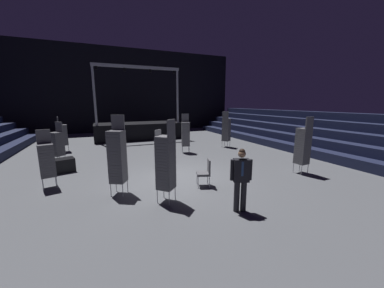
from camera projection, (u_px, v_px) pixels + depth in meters
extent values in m
cube|color=#515459|center=(179.00, 177.00, 8.57)|extent=(22.00, 30.00, 0.10)
cube|color=black|center=(128.00, 91.00, 21.40)|extent=(22.00, 0.30, 8.00)
cube|color=#191E38|center=(300.00, 149.00, 12.33)|extent=(0.75, 24.00, 0.45)
cube|color=#191E38|center=(310.00, 141.00, 12.53)|extent=(0.75, 24.00, 0.45)
cube|color=#191E38|center=(320.00, 132.00, 12.73)|extent=(0.75, 24.00, 0.45)
cube|color=#191E38|center=(330.00, 124.00, 12.93)|extent=(0.75, 24.00, 0.45)
cube|color=#191E38|center=(339.00, 116.00, 13.13)|extent=(0.75, 24.00, 0.45)
cube|color=black|center=(138.00, 131.00, 17.31)|extent=(6.45, 2.66, 1.26)
cylinder|color=#9EA0A8|center=(94.00, 96.00, 14.71)|extent=(0.16, 0.16, 4.07)
cylinder|color=#9EA0A8|center=(177.00, 97.00, 16.97)|extent=(0.16, 0.16, 4.07)
cube|color=#9EA0A8|center=(138.00, 67.00, 15.46)|extent=(6.15, 0.20, 0.20)
cylinder|color=black|center=(96.00, 68.00, 14.46)|extent=(0.18, 0.18, 0.22)
cylinder|color=black|center=(124.00, 69.00, 15.15)|extent=(0.18, 0.18, 0.22)
cylinder|color=black|center=(150.00, 71.00, 15.85)|extent=(0.18, 0.18, 0.22)
cylinder|color=black|center=(174.00, 72.00, 16.54)|extent=(0.18, 0.18, 0.22)
cylinder|color=black|center=(243.00, 196.00, 5.70)|extent=(0.15, 0.15, 0.83)
cylinder|color=black|center=(237.00, 196.00, 5.69)|extent=(0.15, 0.15, 0.83)
cube|color=silver|center=(242.00, 171.00, 5.50)|extent=(0.20, 0.16, 0.59)
cube|color=black|center=(241.00, 170.00, 5.56)|extent=(0.46, 0.35, 0.59)
cube|color=navy|center=(243.00, 169.00, 5.44)|extent=(0.06, 0.03, 0.38)
cylinder|color=black|center=(250.00, 170.00, 5.57)|extent=(0.12, 0.12, 0.54)
cylinder|color=black|center=(232.00, 170.00, 5.55)|extent=(0.12, 0.12, 0.54)
sphere|color=#936B4C|center=(242.00, 154.00, 5.48)|extent=(0.19, 0.19, 0.19)
sphere|color=black|center=(242.00, 152.00, 5.47)|extent=(0.16, 0.16, 0.16)
cylinder|color=#B2B5BA|center=(224.00, 143.00, 14.37)|extent=(0.02, 0.02, 0.40)
cylinder|color=#B2B5BA|center=(230.00, 144.00, 14.16)|extent=(0.02, 0.02, 0.40)
cylinder|color=#B2B5BA|center=(222.00, 144.00, 14.05)|extent=(0.02, 0.02, 0.40)
cylinder|color=#B2B5BA|center=(227.00, 145.00, 13.85)|extent=(0.02, 0.02, 0.40)
cube|color=#4C4C51|center=(226.00, 140.00, 14.06)|extent=(0.61, 0.61, 0.08)
cube|color=#4C4C51|center=(226.00, 139.00, 14.05)|extent=(0.61, 0.61, 0.08)
cube|color=#4C4C51|center=(226.00, 138.00, 14.03)|extent=(0.61, 0.61, 0.08)
cube|color=#4C4C51|center=(226.00, 136.00, 14.01)|extent=(0.61, 0.61, 0.08)
cube|color=#4C4C51|center=(226.00, 135.00, 14.00)|extent=(0.61, 0.61, 0.08)
cube|color=#4C4C51|center=(226.00, 134.00, 13.98)|extent=(0.61, 0.61, 0.08)
cube|color=#4C4C51|center=(226.00, 132.00, 13.97)|extent=(0.61, 0.61, 0.08)
cube|color=#4C4C51|center=(226.00, 131.00, 13.95)|extent=(0.61, 0.61, 0.08)
cube|color=#4C4C51|center=(226.00, 130.00, 13.94)|extent=(0.61, 0.61, 0.08)
cube|color=#4C4C51|center=(226.00, 128.00, 13.92)|extent=(0.61, 0.61, 0.08)
cube|color=#4C4C51|center=(226.00, 127.00, 13.90)|extent=(0.61, 0.61, 0.08)
cube|color=#4C4C51|center=(226.00, 126.00, 13.89)|extent=(0.61, 0.61, 0.08)
cube|color=#4C4C51|center=(226.00, 125.00, 13.87)|extent=(0.61, 0.61, 0.08)
cube|color=#4C4C51|center=(227.00, 123.00, 13.86)|extent=(0.61, 0.61, 0.08)
cube|color=#4C4C51|center=(227.00, 122.00, 13.84)|extent=(0.61, 0.61, 0.08)
cube|color=#4C4C51|center=(227.00, 121.00, 13.82)|extent=(0.61, 0.61, 0.08)
cube|color=#4C4C51|center=(227.00, 119.00, 13.81)|extent=(0.61, 0.61, 0.08)
cube|color=#4C4C51|center=(225.00, 115.00, 13.60)|extent=(0.27, 0.36, 0.46)
cylinder|color=#B2B5BA|center=(169.00, 164.00, 9.46)|extent=(0.02, 0.02, 0.40)
cylinder|color=#B2B5BA|center=(164.00, 166.00, 9.13)|extent=(0.02, 0.02, 0.40)
cylinder|color=#B2B5BA|center=(161.00, 163.00, 9.64)|extent=(0.02, 0.02, 0.40)
cylinder|color=#B2B5BA|center=(156.00, 165.00, 9.30)|extent=(0.02, 0.02, 0.40)
cube|color=#4C4C51|center=(162.00, 159.00, 9.34)|extent=(0.62, 0.62, 0.08)
cube|color=#4C4C51|center=(162.00, 157.00, 9.32)|extent=(0.62, 0.62, 0.08)
cube|color=#4C4C51|center=(162.00, 155.00, 9.31)|extent=(0.62, 0.62, 0.08)
cube|color=#4C4C51|center=(162.00, 153.00, 9.29)|extent=(0.62, 0.62, 0.08)
cube|color=#4C4C51|center=(162.00, 151.00, 9.27)|extent=(0.62, 0.62, 0.08)
cube|color=#4C4C51|center=(162.00, 150.00, 9.26)|extent=(0.62, 0.62, 0.08)
cube|color=#4C4C51|center=(162.00, 148.00, 9.24)|extent=(0.62, 0.62, 0.08)
cube|color=#4C4C51|center=(162.00, 146.00, 9.23)|extent=(0.62, 0.62, 0.08)
cube|color=#4C4C51|center=(162.00, 144.00, 9.21)|extent=(0.62, 0.62, 0.08)
cube|color=#4C4C51|center=(162.00, 142.00, 9.20)|extent=(0.62, 0.62, 0.08)
cube|color=#4C4C51|center=(158.00, 135.00, 9.23)|extent=(0.34, 0.30, 0.46)
cylinder|color=#B2B5BA|center=(57.00, 182.00, 7.28)|extent=(0.02, 0.02, 0.40)
cylinder|color=#B2B5BA|center=(43.00, 185.00, 7.06)|extent=(0.02, 0.02, 0.40)
cylinder|color=#B2B5BA|center=(55.00, 179.00, 7.58)|extent=(0.02, 0.02, 0.40)
cylinder|color=#B2B5BA|center=(42.00, 182.00, 7.35)|extent=(0.02, 0.02, 0.40)
cube|color=#4C4C51|center=(49.00, 175.00, 7.27)|extent=(0.54, 0.54, 0.08)
cube|color=#4C4C51|center=(48.00, 173.00, 7.26)|extent=(0.54, 0.54, 0.08)
cube|color=#4C4C51|center=(48.00, 170.00, 7.24)|extent=(0.54, 0.54, 0.08)
cube|color=#4C4C51|center=(48.00, 168.00, 7.22)|extent=(0.54, 0.54, 0.08)
cube|color=#4C4C51|center=(47.00, 165.00, 7.21)|extent=(0.54, 0.54, 0.08)
cube|color=#4C4C51|center=(47.00, 163.00, 7.19)|extent=(0.54, 0.54, 0.08)
cube|color=#4C4C51|center=(47.00, 161.00, 7.18)|extent=(0.54, 0.54, 0.08)
cube|color=#4C4C51|center=(46.00, 158.00, 7.16)|extent=(0.54, 0.54, 0.08)
cube|color=#4C4C51|center=(46.00, 156.00, 7.14)|extent=(0.54, 0.54, 0.08)
cube|color=#4C4C51|center=(46.00, 153.00, 7.13)|extent=(0.54, 0.54, 0.08)
cube|color=#4C4C51|center=(45.00, 150.00, 7.11)|extent=(0.54, 0.54, 0.08)
cube|color=#4C4C51|center=(45.00, 148.00, 7.10)|extent=(0.54, 0.54, 0.08)
cube|color=#4C4C51|center=(45.00, 145.00, 7.08)|extent=(0.54, 0.54, 0.08)
cube|color=#4C4C51|center=(43.00, 136.00, 7.18)|extent=(0.40, 0.15, 0.46)
cylinder|color=#B2B5BA|center=(69.00, 147.00, 12.99)|extent=(0.02, 0.02, 0.40)
cylinder|color=#B2B5BA|center=(69.00, 149.00, 12.66)|extent=(0.02, 0.02, 0.40)
cylinder|color=#B2B5BA|center=(61.00, 148.00, 12.80)|extent=(0.02, 0.02, 0.40)
cylinder|color=#B2B5BA|center=(61.00, 149.00, 12.48)|extent=(0.02, 0.02, 0.40)
cube|color=#4C4C51|center=(64.00, 144.00, 12.69)|extent=(0.49, 0.49, 0.08)
cube|color=#4C4C51|center=(64.00, 143.00, 12.67)|extent=(0.49, 0.49, 0.08)
cube|color=#4C4C51|center=(64.00, 141.00, 12.66)|extent=(0.49, 0.49, 0.08)
cube|color=#4C4C51|center=(64.00, 140.00, 12.64)|extent=(0.49, 0.49, 0.08)
cube|color=#4C4C51|center=(64.00, 139.00, 12.62)|extent=(0.49, 0.49, 0.08)
cube|color=#4C4C51|center=(64.00, 137.00, 12.61)|extent=(0.49, 0.49, 0.08)
cube|color=#4C4C51|center=(63.00, 136.00, 12.59)|extent=(0.49, 0.49, 0.08)
cube|color=#4C4C51|center=(63.00, 134.00, 12.58)|extent=(0.49, 0.49, 0.08)
cube|color=#4C4C51|center=(63.00, 133.00, 12.56)|extent=(0.49, 0.49, 0.08)
cube|color=#4C4C51|center=(63.00, 131.00, 12.54)|extent=(0.49, 0.49, 0.08)
cube|color=#4C4C51|center=(63.00, 130.00, 12.53)|extent=(0.49, 0.49, 0.08)
cube|color=#4C4C51|center=(63.00, 128.00, 12.51)|extent=(0.49, 0.49, 0.08)
cube|color=#4C4C51|center=(62.00, 127.00, 12.50)|extent=(0.49, 0.49, 0.08)
cube|color=#4C4C51|center=(62.00, 125.00, 12.48)|extent=(0.49, 0.49, 0.08)
cube|color=#4C4C51|center=(58.00, 121.00, 12.33)|extent=(0.10, 0.41, 0.46)
cylinder|color=#B2B5BA|center=(189.00, 150.00, 12.32)|extent=(0.02, 0.02, 0.40)
cylinder|color=#B2B5BA|center=(183.00, 150.00, 12.28)|extent=(0.02, 0.02, 0.40)
cylinder|color=#B2B5BA|center=(189.00, 148.00, 12.69)|extent=(0.02, 0.02, 0.40)
cylinder|color=#B2B5BA|center=(182.00, 149.00, 12.65)|extent=(0.02, 0.02, 0.40)
cube|color=#4C4C51|center=(186.00, 145.00, 12.44)|extent=(0.54, 0.54, 0.08)
cube|color=#4C4C51|center=(186.00, 144.00, 12.42)|extent=(0.54, 0.54, 0.08)
cube|color=#4C4C51|center=(186.00, 142.00, 12.41)|extent=(0.54, 0.54, 0.08)
cube|color=#4C4C51|center=(186.00, 141.00, 12.39)|extent=(0.54, 0.54, 0.08)
cube|color=#4C4C51|center=(186.00, 139.00, 12.38)|extent=(0.54, 0.54, 0.08)
cube|color=#4C4C51|center=(186.00, 138.00, 12.36)|extent=(0.54, 0.54, 0.08)
cube|color=#4C4C51|center=(186.00, 136.00, 12.34)|extent=(0.54, 0.54, 0.08)
cube|color=#4C4C51|center=(186.00, 135.00, 12.33)|extent=(0.54, 0.54, 0.08)
cube|color=#4C4C51|center=(186.00, 133.00, 12.31)|extent=(0.54, 0.54, 0.08)
cube|color=#4C4C51|center=(186.00, 132.00, 12.30)|extent=(0.54, 0.54, 0.08)
cube|color=#4C4C51|center=(186.00, 130.00, 12.28)|extent=(0.54, 0.54, 0.08)
cube|color=#4C4C51|center=(186.00, 129.00, 12.27)|extent=(0.54, 0.54, 0.08)
cube|color=#4C4C51|center=(186.00, 127.00, 12.25)|extent=(0.54, 0.54, 0.08)
cube|color=#4C4C51|center=(186.00, 126.00, 12.23)|extent=(0.54, 0.54, 0.08)
cube|color=#4C4C51|center=(186.00, 124.00, 12.22)|extent=(0.54, 0.54, 0.08)
cube|color=#4C4C51|center=(186.00, 123.00, 12.20)|extent=(0.54, 0.54, 0.08)
cube|color=#4C4C51|center=(185.00, 118.00, 12.34)|extent=(0.40, 0.16, 0.46)
cylinder|color=#B2B5BA|center=(293.00, 168.00, 8.93)|extent=(0.02, 0.02, 0.40)
cylinder|color=#B2B5BA|center=(300.00, 167.00, 9.10)|extent=(0.02, 0.02, 0.40)
cylinder|color=#B2B5BA|center=(301.00, 170.00, 8.60)|extent=(0.02, 0.02, 0.40)
cylinder|color=#B2B5BA|center=(308.00, 169.00, 8.76)|extent=(0.02, 0.02, 0.40)
cube|color=#4C4C51|center=(301.00, 163.00, 8.80)|extent=(0.47, 0.47, 0.08)
cube|color=#4C4C51|center=(301.00, 161.00, 8.79)|extent=(0.47, 0.47, 0.08)
cube|color=#4C4C51|center=(301.00, 159.00, 8.77)|extent=(0.47, 0.47, 0.08)
cube|color=#4C4C51|center=(302.00, 157.00, 8.76)|extent=(0.47, 0.47, 0.08)
cube|color=#4C4C51|center=(302.00, 154.00, 8.74)|extent=(0.47, 0.47, 0.08)
cube|color=#4C4C51|center=(302.00, 152.00, 8.72)|extent=(0.47, 0.47, 0.08)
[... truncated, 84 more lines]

